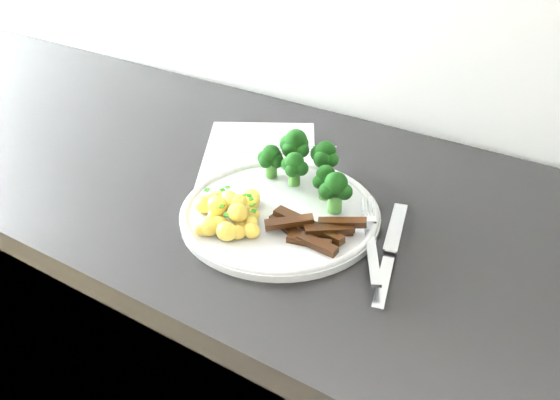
% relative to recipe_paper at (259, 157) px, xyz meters
% --- Properties ---
extents(recipe_paper, '(0.31, 0.34, 0.00)m').
position_rel_recipe_paper_xyz_m(recipe_paper, '(0.00, 0.00, 0.00)').
color(recipe_paper, white).
rests_on(recipe_paper, counter).
extents(plate, '(0.30, 0.30, 0.02)m').
position_rel_recipe_paper_xyz_m(plate, '(0.13, -0.14, 0.01)').
color(plate, white).
rests_on(plate, counter).
extents(broccoli, '(0.18, 0.11, 0.08)m').
position_rel_recipe_paper_xyz_m(broccoli, '(0.13, -0.05, 0.05)').
color(broccoli, '#366C25').
rests_on(broccoli, plate).
extents(potatoes, '(0.12, 0.12, 0.04)m').
position_rel_recipe_paper_xyz_m(potatoes, '(0.08, -0.20, 0.03)').
color(potatoes, '#F5CC51').
rests_on(potatoes, plate).
extents(beef_strips, '(0.14, 0.09, 0.03)m').
position_rel_recipe_paper_xyz_m(beef_strips, '(0.20, -0.16, 0.02)').
color(beef_strips, black).
rests_on(beef_strips, plate).
extents(fork, '(0.11, 0.18, 0.02)m').
position_rel_recipe_paper_xyz_m(fork, '(0.28, -0.15, 0.02)').
color(fork, silver).
rests_on(fork, plate).
extents(knife, '(0.08, 0.23, 0.02)m').
position_rel_recipe_paper_xyz_m(knife, '(0.31, -0.16, 0.01)').
color(knife, silver).
rests_on(knife, plate).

